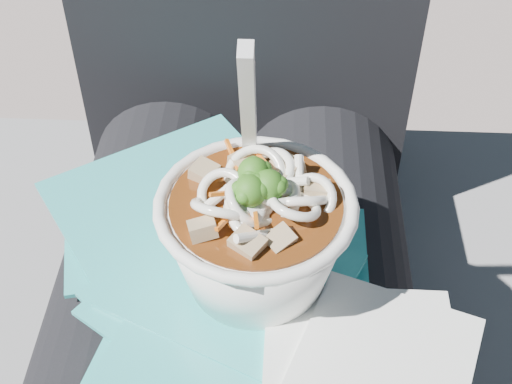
{
  "coord_description": "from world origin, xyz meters",
  "views": [
    {
      "loc": [
        0.04,
        -0.36,
        1.06
      ],
      "look_at": [
        0.02,
        -0.01,
        0.72
      ],
      "focal_mm": 50.0,
      "sensor_mm": 36.0,
      "label": 1
    }
  ],
  "objects_px": {
    "udon_bowl": "(256,229)",
    "lap": "(231,336)",
    "person_body": "(237,240)",
    "plastic_bag": "(213,290)",
    "stone_ledge": "(245,374)"
  },
  "relations": [
    {
      "from": "plastic_bag",
      "to": "udon_bowl",
      "type": "relative_size",
      "value": 2.04
    },
    {
      "from": "person_body",
      "to": "plastic_bag",
      "type": "distance_m",
      "value": 0.13
    },
    {
      "from": "lap",
      "to": "person_body",
      "type": "height_order",
      "value": "person_body"
    },
    {
      "from": "person_body",
      "to": "udon_bowl",
      "type": "relative_size",
      "value": 5.05
    },
    {
      "from": "lap",
      "to": "person_body",
      "type": "bearing_deg",
      "value": 90.0
    },
    {
      "from": "udon_bowl",
      "to": "stone_ledge",
      "type": "bearing_deg",
      "value": 98.08
    },
    {
      "from": "udon_bowl",
      "to": "lap",
      "type": "bearing_deg",
      "value": 152.98
    },
    {
      "from": "stone_ledge",
      "to": "person_body",
      "type": "distance_m",
      "value": 0.33
    },
    {
      "from": "stone_ledge",
      "to": "plastic_bag",
      "type": "distance_m",
      "value": 0.43
    },
    {
      "from": "plastic_bag",
      "to": "udon_bowl",
      "type": "xyz_separation_m",
      "value": [
        0.03,
        0.01,
        0.06
      ]
    },
    {
      "from": "stone_ledge",
      "to": "person_body",
      "type": "xyz_separation_m",
      "value": [
        0.0,
        -0.06,
        0.33
      ]
    },
    {
      "from": "stone_ledge",
      "to": "udon_bowl",
      "type": "distance_m",
      "value": 0.49
    },
    {
      "from": "lap",
      "to": "udon_bowl",
      "type": "distance_m",
      "value": 0.15
    },
    {
      "from": "plastic_bag",
      "to": "udon_bowl",
      "type": "bearing_deg",
      "value": 15.7
    },
    {
      "from": "stone_ledge",
      "to": "lap",
      "type": "height_order",
      "value": "lap"
    }
  ]
}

